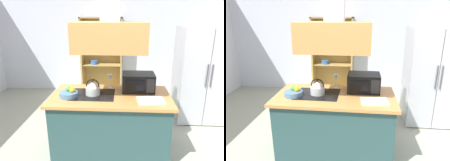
% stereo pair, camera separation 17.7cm
% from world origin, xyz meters
% --- Properties ---
extents(wall_back, '(6.00, 0.12, 2.70)m').
position_xyz_m(wall_back, '(0.00, 3.00, 1.35)').
color(wall_back, silver).
rests_on(wall_back, ground).
extents(kitchen_island, '(1.65, 0.88, 0.90)m').
position_xyz_m(kitchen_island, '(0.18, 0.30, 0.45)').
color(kitchen_island, '#274748').
rests_on(kitchen_island, ground).
extents(range_hood, '(0.90, 0.70, 1.18)m').
position_xyz_m(range_hood, '(0.18, 0.30, 1.80)').
color(range_hood, '#BA8545').
extents(refrigerator, '(0.90, 0.78, 1.78)m').
position_xyz_m(refrigerator, '(1.81, 1.46, 0.89)').
color(refrigerator, '#B4B5BD').
rests_on(refrigerator, ground).
extents(dish_cabinet, '(1.03, 0.40, 1.93)m').
position_xyz_m(dish_cabinet, '(-0.21, 2.78, 0.86)').
color(dish_cabinet, '#B08C49').
rests_on(dish_cabinet, ground).
extents(kettle, '(0.20, 0.20, 0.22)m').
position_xyz_m(kettle, '(-0.07, 0.30, 0.99)').
color(kettle, '#B3BCBE').
rests_on(kettle, kitchen_island).
extents(cutting_board, '(0.36, 0.27, 0.02)m').
position_xyz_m(cutting_board, '(0.71, 0.11, 0.91)').
color(cutting_board, white).
rests_on(cutting_board, kitchen_island).
extents(microwave, '(0.46, 0.35, 0.26)m').
position_xyz_m(microwave, '(0.57, 0.50, 1.03)').
color(microwave, black).
rests_on(microwave, kitchen_island).
extents(wine_glass_on_counter, '(0.08, 0.08, 0.21)m').
position_xyz_m(wine_glass_on_counter, '(0.15, 0.61, 1.05)').
color(wine_glass_on_counter, silver).
rests_on(wine_glass_on_counter, kitchen_island).
extents(fruit_bowl, '(0.25, 0.25, 0.14)m').
position_xyz_m(fruit_bowl, '(-0.38, 0.20, 0.95)').
color(fruit_bowl, '#4C7299').
rests_on(fruit_bowl, kitchen_island).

